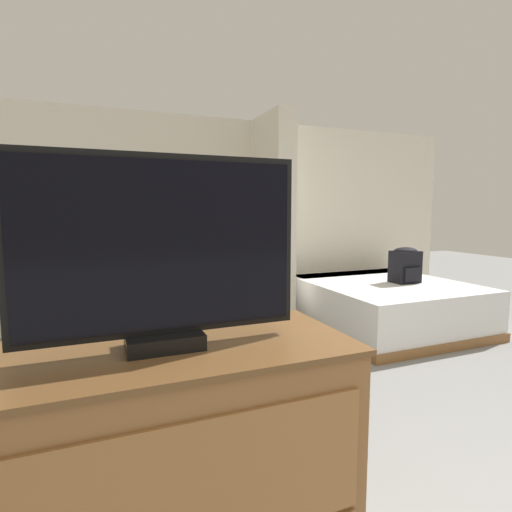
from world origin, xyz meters
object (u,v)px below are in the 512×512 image
(couch, at_px, (173,309))
(tv_dresser, at_px, (169,493))
(table_lamp, at_px, (53,266))
(bed, at_px, (383,304))
(backpack, at_px, (405,264))
(tv, at_px, (162,253))
(coffee_table, at_px, (186,334))

(couch, relative_size, tv_dresser, 1.59)
(table_lamp, distance_m, bed, 3.80)
(table_lamp, relative_size, tv_dresser, 0.37)
(couch, height_order, backpack, backpack)
(bed, bearing_deg, backpack, -31.68)
(tv, relative_size, bed, 0.45)
(coffee_table, relative_size, bed, 0.30)
(tv_dresser, relative_size, bed, 0.63)
(bed, xyz_separation_m, backpack, (0.21, -0.13, 0.50))
(table_lamp, distance_m, tv_dresser, 3.32)
(coffee_table, relative_size, backpack, 1.36)
(couch, distance_m, tv, 3.46)
(tv, xyz_separation_m, bed, (3.10, 2.65, -1.03))
(table_lamp, height_order, tv_dresser, table_lamp)
(bed, bearing_deg, tv, -139.45)
(bed, bearing_deg, coffee_table, -170.84)
(couch, bearing_deg, table_lamp, -179.11)
(couch, distance_m, coffee_table, 1.02)
(tv, bearing_deg, bed, 40.55)
(table_lamp, bearing_deg, tv_dresser, -79.44)
(couch, bearing_deg, tv, -100.45)
(backpack, bearing_deg, tv_dresser, -142.62)
(tv, bearing_deg, backpack, 37.37)
(coffee_table, relative_size, tv_dresser, 0.47)
(coffee_table, height_order, backpack, backpack)
(coffee_table, distance_m, table_lamp, 1.61)
(tv_dresser, relative_size, tv, 1.41)
(tv, bearing_deg, coffee_table, 76.52)
(bed, bearing_deg, couch, 166.43)
(coffee_table, xyz_separation_m, bed, (2.56, 0.41, -0.04))
(couch, xyz_separation_m, table_lamp, (-1.20, -0.02, 0.57))
(table_lamp, relative_size, backpack, 1.07)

